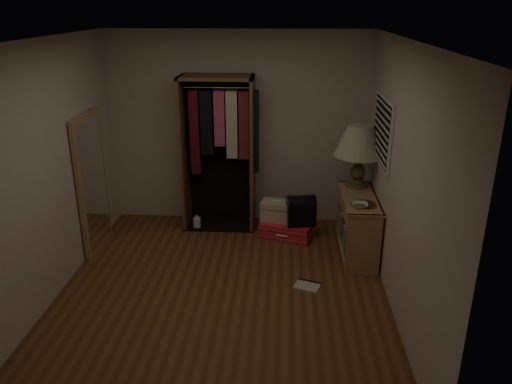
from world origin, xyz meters
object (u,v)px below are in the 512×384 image
(open_wardrobe, at_px, (222,139))
(table_lamp, at_px, (360,142))
(white_jug, at_px, (197,223))
(floor_mirror, at_px, (92,183))
(pink_suitcase, at_px, (287,228))
(black_bag, at_px, (301,210))
(train_case, at_px, (276,210))
(console_bookshelf, at_px, (357,223))

(open_wardrobe, relative_size, table_lamp, 2.64)
(white_jug, bearing_deg, floor_mirror, -152.46)
(open_wardrobe, xyz_separation_m, table_lamp, (1.74, -0.40, 0.10))
(floor_mirror, relative_size, pink_suitcase, 2.18)
(black_bag, bearing_deg, train_case, 150.39)
(train_case, bearing_deg, white_jug, -174.82)
(floor_mirror, distance_m, black_bag, 2.62)
(open_wardrobe, relative_size, train_case, 4.78)
(black_bag, relative_size, table_lamp, 0.51)
(console_bookshelf, bearing_deg, white_jug, 165.04)
(open_wardrobe, bearing_deg, train_case, -20.21)
(train_case, xyz_separation_m, black_bag, (0.32, -0.12, 0.07))
(pink_suitcase, relative_size, table_lamp, 1.00)
(floor_mirror, bearing_deg, console_bookshelf, 0.75)
(floor_mirror, height_order, pink_suitcase, floor_mirror)
(floor_mirror, relative_size, white_jug, 9.27)
(pink_suitcase, bearing_deg, console_bookshelf, -8.23)
(floor_mirror, distance_m, white_jug, 1.51)
(train_case, bearing_deg, pink_suitcase, -7.68)
(console_bookshelf, bearing_deg, floor_mirror, -179.25)
(console_bookshelf, bearing_deg, black_bag, 153.76)
(pink_suitcase, bearing_deg, floor_mirror, -152.20)
(floor_mirror, xyz_separation_m, table_lamp, (3.24, 0.37, 0.47))
(train_case, height_order, black_bag, black_bag)
(train_case, relative_size, table_lamp, 0.55)
(console_bookshelf, height_order, train_case, console_bookshelf)
(train_case, xyz_separation_m, table_lamp, (1.01, -0.13, 0.98))
(black_bag, height_order, table_lamp, table_lamp)
(floor_mirror, distance_m, pink_suitcase, 2.55)
(floor_mirror, bearing_deg, pink_suitcase, 10.55)
(floor_mirror, distance_m, table_lamp, 3.30)
(console_bookshelf, distance_m, pink_suitcase, 0.98)
(floor_mirror, xyz_separation_m, pink_suitcase, (2.39, 0.45, -0.75))
(console_bookshelf, bearing_deg, pink_suitcase, 154.51)
(table_lamp, xyz_separation_m, white_jug, (-2.09, 0.23, -1.24))
(open_wardrobe, xyz_separation_m, pink_suitcase, (0.89, -0.32, -1.12))
(pink_suitcase, bearing_deg, black_bag, -5.06)
(train_case, bearing_deg, console_bookshelf, -13.80)
(pink_suitcase, xyz_separation_m, black_bag, (0.17, -0.07, 0.31))
(open_wardrobe, height_order, pink_suitcase, open_wardrobe)
(console_bookshelf, height_order, pink_suitcase, console_bookshelf)
(console_bookshelf, relative_size, black_bag, 2.81)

